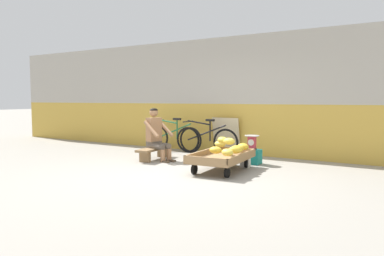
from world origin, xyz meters
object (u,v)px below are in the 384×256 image
(banana_cart, at_px, (222,158))
(bicycle_near_left, at_px, (174,137))
(vendor_seated, at_px, (157,134))
(shopping_bag, at_px, (245,161))
(sign_board, at_px, (226,136))
(weighing_scale, at_px, (252,142))
(plastic_crate, at_px, (252,157))
(low_bench, at_px, (154,151))
(bicycle_far_left, at_px, (206,140))

(banana_cart, relative_size, bicycle_near_left, 0.89)
(vendor_seated, distance_m, shopping_bag, 2.07)
(vendor_seated, xyz_separation_m, sign_board, (0.91, 1.62, -0.12))
(bicycle_near_left, bearing_deg, vendor_seated, -71.69)
(weighing_scale, bearing_deg, sign_board, 137.15)
(banana_cart, relative_size, vendor_seated, 1.30)
(sign_board, relative_size, shopping_bag, 3.71)
(plastic_crate, height_order, bicycle_near_left, bicycle_near_left)
(banana_cart, bearing_deg, shopping_bag, 66.93)
(sign_board, bearing_deg, shopping_bag, -52.25)
(banana_cart, relative_size, weighing_scale, 4.95)
(plastic_crate, xyz_separation_m, sign_board, (-1.06, 0.98, 0.29))
(low_bench, distance_m, weighing_scale, 2.16)
(vendor_seated, distance_m, bicycle_far_left, 1.45)
(vendor_seated, bearing_deg, bicycle_far_left, 69.22)
(plastic_crate, bearing_deg, low_bench, -163.12)
(banana_cart, bearing_deg, plastic_crate, 78.78)
(bicycle_far_left, xyz_separation_m, shopping_bag, (1.50, -1.13, -0.23))
(vendor_seated, bearing_deg, sign_board, 60.72)
(weighing_scale, relative_size, sign_board, 0.34)
(bicycle_far_left, height_order, sign_board, sign_board)
(vendor_seated, bearing_deg, low_bench, 166.22)
(banana_cart, distance_m, plastic_crate, 1.02)
(weighing_scale, bearing_deg, plastic_crate, 90.00)
(weighing_scale, bearing_deg, vendor_seated, -161.91)
(weighing_scale, distance_m, bicycle_far_left, 1.62)
(vendor_seated, height_order, sign_board, vendor_seated)
(low_bench, bearing_deg, banana_cart, -11.43)
(weighing_scale, height_order, sign_board, sign_board)
(banana_cart, xyz_separation_m, weighing_scale, (0.20, 1.00, 0.21))
(low_bench, relative_size, vendor_seated, 0.99)
(sign_board, bearing_deg, weighing_scale, -42.85)
(weighing_scale, bearing_deg, bicycle_near_left, 164.01)
(low_bench, xyz_separation_m, bicycle_near_left, (-0.36, 1.31, 0.15))
(plastic_crate, height_order, shopping_bag, plastic_crate)
(banana_cart, bearing_deg, sign_board, 113.49)
(banana_cart, bearing_deg, bicycle_far_left, 126.75)
(banana_cart, relative_size, plastic_crate, 4.12)
(plastic_crate, relative_size, sign_board, 0.40)
(plastic_crate, height_order, bicycle_far_left, bicycle_far_left)
(vendor_seated, bearing_deg, bicycle_near_left, 108.31)
(low_bench, height_order, shopping_bag, low_bench)
(banana_cart, distance_m, bicycle_near_left, 2.78)
(banana_cart, distance_m, shopping_bag, 0.62)
(bicycle_near_left, xyz_separation_m, bicycle_far_left, (0.95, 0.00, 0.00))
(low_bench, relative_size, shopping_bag, 4.70)
(sign_board, bearing_deg, low_bench, -121.85)
(banana_cart, xyz_separation_m, low_bench, (-1.86, 0.38, -0.04))
(weighing_scale, relative_size, shopping_bag, 1.25)
(weighing_scale, bearing_deg, shopping_bag, -84.72)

